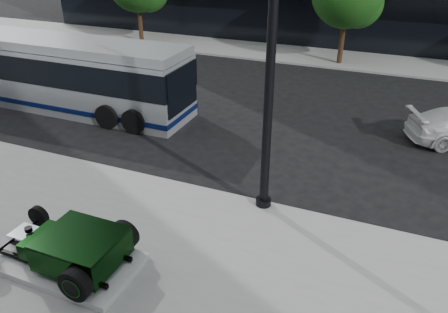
% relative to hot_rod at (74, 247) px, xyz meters
% --- Properties ---
extents(ground, '(120.00, 120.00, 0.00)m').
position_rel_hot_rod_xyz_m(ground, '(1.68, 6.23, -0.70)').
color(ground, black).
rests_on(ground, ground).
extents(sidewalk_far, '(70.00, 4.00, 0.12)m').
position_rel_hot_rod_xyz_m(sidewalk_far, '(1.68, 20.23, -0.64)').
color(sidewalk_far, gray).
rests_on(sidewalk_far, ground).
extents(display_plinth, '(3.40, 1.80, 0.15)m').
position_rel_hot_rod_xyz_m(display_plinth, '(-0.33, -0.00, -0.50)').
color(display_plinth, silver).
rests_on(display_plinth, sidewalk_near).
extents(hot_rod, '(3.22, 2.00, 0.81)m').
position_rel_hot_rod_xyz_m(hot_rod, '(0.00, 0.00, 0.00)').
color(hot_rod, black).
rests_on(hot_rod, display_plinth).
extents(lamppost, '(0.43, 0.43, 7.73)m').
position_rel_hot_rod_xyz_m(lamppost, '(3.11, 4.03, 3.00)').
color(lamppost, black).
rests_on(lamppost, sidewalk_near).
extents(transit_bus, '(12.12, 2.88, 2.92)m').
position_rel_hot_rod_xyz_m(transit_bus, '(-7.54, 8.22, 0.79)').
color(transit_bus, '#B3B7BD').
rests_on(transit_bus, ground).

